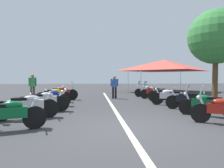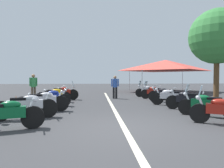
{
  "view_description": "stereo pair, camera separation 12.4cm",
  "coord_description": "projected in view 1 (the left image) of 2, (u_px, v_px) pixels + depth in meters",
  "views": [
    {
      "loc": [
        -5.44,
        0.91,
        1.44
      ],
      "look_at": [
        4.56,
        0.0,
        1.11
      ],
      "focal_mm": 31.82,
      "sensor_mm": 36.0,
      "label": 1
    },
    {
      "loc": [
        -5.44,
        0.78,
        1.44
      ],
      "look_at": [
        4.56,
        0.0,
        1.11
      ],
      "focal_mm": 31.82,
      "sensor_mm": 36.0,
      "label": 2
    }
  ],
  "objects": [
    {
      "name": "ground_plane",
      "position": [
        127.0,
        129.0,
        5.55
      ],
      "size": [
        80.0,
        80.0,
        0.0
      ],
      "primitive_type": "plane",
      "color": "#38383A"
    },
    {
      "name": "lane_centre_stripe",
      "position": [
        112.0,
        106.0,
        9.87
      ],
      "size": [
        17.08,
        0.16,
        0.01
      ],
      "primitive_type": "cube",
      "color": "beige",
      "rests_on": "ground_plane"
    },
    {
      "name": "motorcycle_left_row_0",
      "position": [
        6.0,
        114.0,
        5.3
      ],
      "size": [
        0.85,
        2.07,
        1.0
      ],
      "rotation": [
        0.0,
        0.0,
        -1.28
      ],
      "color": "black",
      "rests_on": "ground_plane"
    },
    {
      "name": "motorcycle_left_row_1",
      "position": [
        27.0,
        106.0,
        6.8
      ],
      "size": [
        0.93,
        2.1,
        1.01
      ],
      "rotation": [
        0.0,
        0.0,
        -1.24
      ],
      "color": "black",
      "rests_on": "ground_plane"
    },
    {
      "name": "motorcycle_left_row_2",
      "position": [
        43.0,
        101.0,
        8.2
      ],
      "size": [
        0.72,
        2.17,
        1.01
      ],
      "rotation": [
        0.0,
        0.0,
        -1.37
      ],
      "color": "black",
      "rests_on": "ground_plane"
    },
    {
      "name": "motorcycle_left_row_3",
      "position": [
        50.0,
        98.0,
        9.67
      ],
      "size": [
        0.69,
        2.04,
        0.99
      ],
      "rotation": [
        0.0,
        0.0,
        -1.38
      ],
      "color": "black",
      "rests_on": "ground_plane"
    },
    {
      "name": "motorcycle_left_row_4",
      "position": [
        53.0,
        95.0,
        11.1
      ],
      "size": [
        0.92,
        1.93,
        0.98
      ],
      "rotation": [
        0.0,
        0.0,
        -1.22
      ],
      "color": "black",
      "rests_on": "ground_plane"
    },
    {
      "name": "motorcycle_left_row_5",
      "position": [
        61.0,
        93.0,
        12.54
      ],
      "size": [
        0.7,
        2.14,
        1.23
      ],
      "rotation": [
        0.0,
        0.0,
        -1.38
      ],
      "color": "black",
      "rests_on": "ground_plane"
    },
    {
      "name": "motorcycle_right_row_1",
      "position": [
        207.0,
        104.0,
        7.31
      ],
      "size": [
        1.33,
        1.78,
        1.19
      ],
      "rotation": [
        0.0,
        0.0,
        0.95
      ],
      "color": "black",
      "rests_on": "ground_plane"
    },
    {
      "name": "motorcycle_right_row_2",
      "position": [
        188.0,
        100.0,
        8.76
      ],
      "size": [
        1.2,
        1.77,
        1.0
      ],
      "rotation": [
        0.0,
        0.0,
        1.0
      ],
      "color": "black",
      "rests_on": "ground_plane"
    },
    {
      "name": "motorcycle_right_row_3",
      "position": [
        170.0,
        97.0,
        10.14
      ],
      "size": [
        1.2,
        1.8,
        1.0
      ],
      "rotation": [
        0.0,
        0.0,
        1.01
      ],
      "color": "black",
      "rests_on": "ground_plane"
    },
    {
      "name": "motorcycle_right_row_4",
      "position": [
        165.0,
        94.0,
        11.49
      ],
      "size": [
        1.52,
        1.76,
        1.0
      ],
      "rotation": [
        0.0,
        0.0,
        0.87
      ],
      "color": "black",
      "rests_on": "ground_plane"
    },
    {
      "name": "motorcycle_right_row_5",
      "position": [
        154.0,
        92.0,
        13.07
      ],
      "size": [
        1.32,
        1.67,
        1.21
      ],
      "rotation": [
        0.0,
        0.0,
        0.92
      ],
      "color": "black",
      "rests_on": "ground_plane"
    },
    {
      "name": "motorcycle_right_row_6",
      "position": [
        148.0,
        91.0,
        14.43
      ],
      "size": [
        1.12,
        1.86,
        1.2
      ],
      "rotation": [
        0.0,
        0.0,
        1.08
      ],
      "color": "black",
      "rests_on": "ground_plane"
    },
    {
      "name": "traffic_cone_0",
      "position": [
        213.0,
        103.0,
        8.91
      ],
      "size": [
        0.36,
        0.36,
        0.61
      ],
      "color": "orange",
      "rests_on": "ground_plane"
    },
    {
      "name": "traffic_cone_1",
      "position": [
        16.0,
        103.0,
        9.04
      ],
      "size": [
        0.36,
        0.36,
        0.61
      ],
      "color": "orange",
      "rests_on": "ground_plane"
    },
    {
      "name": "bystander_0",
      "position": [
        33.0,
        85.0,
        12.78
      ],
      "size": [
        0.39,
        0.41,
        1.65
      ],
      "rotation": [
        0.0,
        0.0,
        0.74
      ],
      "color": "brown",
      "rests_on": "ground_plane"
    },
    {
      "name": "bystander_2",
      "position": [
        114.0,
        85.0,
        13.49
      ],
      "size": [
        0.32,
        0.53,
        1.55
      ],
      "rotation": [
        0.0,
        0.0,
        3.16
      ],
      "color": "black",
      "rests_on": "ground_plane"
    },
    {
      "name": "roadside_tree_0",
      "position": [
        216.0,
        37.0,
        12.35
      ],
      "size": [
        3.39,
        3.39,
        5.67
      ],
      "color": "brown",
      "rests_on": "ground_plane"
    },
    {
      "name": "event_tent",
      "position": [
        164.0,
        65.0,
        19.92
      ],
      "size": [
        6.97,
        6.97,
        3.2
      ],
      "color": "#E54C3F",
      "rests_on": "ground_plane"
    }
  ]
}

